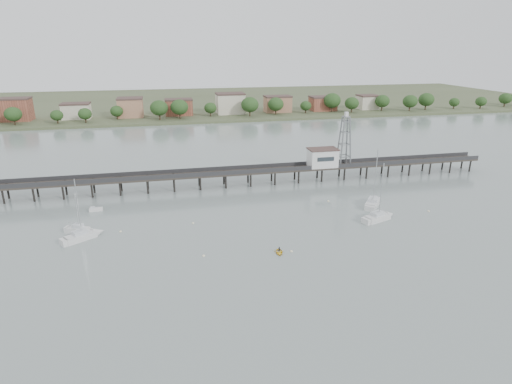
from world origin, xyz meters
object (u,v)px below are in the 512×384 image
(lattice_tower, at_px, (345,141))
(sailboat_b, at_px, (82,230))
(white_tender, at_px, (96,210))
(sailboat_c, at_px, (374,201))
(pier, at_px, (237,172))
(yellow_dinghy, at_px, (279,253))
(sailboat_d, at_px, (381,217))
(sailboat_a, at_px, (87,235))

(lattice_tower, height_order, sailboat_b, lattice_tower)
(white_tender, bearing_deg, sailboat_c, -11.33)
(pier, xyz_separation_m, sailboat_c, (30.54, -21.75, -3.16))
(pier, xyz_separation_m, yellow_dinghy, (0.58, -42.28, -3.79))
(sailboat_c, height_order, sailboat_d, sailboat_c)
(yellow_dinghy, bearing_deg, sailboat_c, 42.90)
(sailboat_d, relative_size, yellow_dinghy, 5.27)
(sailboat_b, relative_size, white_tender, 3.29)
(sailboat_b, bearing_deg, sailboat_d, 18.20)
(sailboat_d, bearing_deg, sailboat_a, 155.96)
(sailboat_c, height_order, white_tender, sailboat_c)
(sailboat_d, bearing_deg, yellow_dinghy, -178.25)
(pier, distance_m, sailboat_a, 45.36)
(yellow_dinghy, bearing_deg, lattice_tower, 62.30)
(pier, bearing_deg, white_tender, -161.72)
(sailboat_d, height_order, white_tender, sailboat_d)
(sailboat_c, xyz_separation_m, yellow_dinghy, (-29.97, -20.53, -0.63))
(pier, distance_m, sailboat_b, 44.92)
(sailboat_d, xyz_separation_m, sailboat_b, (-64.95, 6.44, 0.02))
(pier, bearing_deg, sailboat_c, -35.46)
(lattice_tower, distance_m, sailboat_d, 33.14)
(yellow_dinghy, bearing_deg, white_tender, 149.06)
(sailboat_d, distance_m, yellow_dinghy, 29.21)
(yellow_dinghy, bearing_deg, sailboat_b, 163.68)
(sailboat_d, height_order, sailboat_a, sailboat_d)
(white_tender, height_order, yellow_dinghy, yellow_dinghy)
(lattice_tower, distance_m, sailboat_a, 73.63)
(sailboat_d, bearing_deg, pier, 110.94)
(sailboat_c, height_order, sailboat_a, sailboat_c)
(sailboat_a, bearing_deg, yellow_dinghy, -56.64)
(sailboat_d, distance_m, sailboat_a, 63.78)
(sailboat_d, bearing_deg, sailboat_b, 153.78)
(pier, height_order, lattice_tower, lattice_tower)
(lattice_tower, relative_size, sailboat_c, 1.04)
(pier, bearing_deg, sailboat_b, -146.46)
(sailboat_c, bearing_deg, sailboat_b, 130.18)
(sailboat_c, bearing_deg, sailboat_d, -159.68)
(sailboat_a, distance_m, white_tender, 15.33)
(lattice_tower, height_order, yellow_dinghy, lattice_tower)
(lattice_tower, height_order, sailboat_a, lattice_tower)
(sailboat_c, relative_size, sailboat_d, 1.06)
(pier, xyz_separation_m, sailboat_d, (27.60, -31.20, -3.16))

